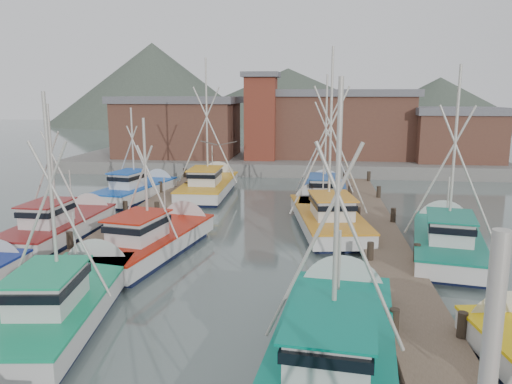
# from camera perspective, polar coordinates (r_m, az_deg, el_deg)

# --- Properties ---
(ground) EXTENTS (260.00, 260.00, 0.00)m
(ground) POSITION_cam_1_polar(r_m,az_deg,el_deg) (18.55, -4.78, -13.12)
(ground) COLOR #4E5E5A
(ground) RESTS_ON ground
(dock_left) EXTENTS (2.30, 46.00, 1.50)m
(dock_left) POSITION_cam_1_polar(r_m,az_deg,el_deg) (24.28, -19.32, -7.26)
(dock_left) COLOR brown
(dock_left) RESTS_ON ground
(dock_right) EXTENTS (2.30, 46.00, 1.50)m
(dock_right) POSITION_cam_1_polar(r_m,az_deg,el_deg) (22.15, 15.72, -8.81)
(dock_right) COLOR brown
(dock_right) RESTS_ON ground
(quay) EXTENTS (44.00, 16.00, 1.20)m
(quay) POSITION_cam_1_polar(r_m,az_deg,el_deg) (54.12, 3.13, 3.63)
(quay) COLOR slate
(quay) RESTS_ON ground
(shed_left) EXTENTS (12.72, 8.48, 6.20)m
(shed_left) POSITION_cam_1_polar(r_m,az_deg,el_deg) (53.66, -8.88, 7.46)
(shed_left) COLOR brown
(shed_left) RESTS_ON quay
(shed_center) EXTENTS (14.84, 9.54, 6.90)m
(shed_center) POSITION_cam_1_polar(r_m,az_deg,el_deg) (53.69, 9.64, 7.82)
(shed_center) COLOR brown
(shed_center) RESTS_ON quay
(shed_right) EXTENTS (8.48, 6.36, 5.20)m
(shed_right) POSITION_cam_1_polar(r_m,az_deg,el_deg) (52.45, 21.92, 6.17)
(shed_right) COLOR brown
(shed_right) RESTS_ON quay
(lookout_tower) EXTENTS (3.60, 3.60, 8.50)m
(lookout_tower) POSITION_cam_1_polar(r_m,az_deg,el_deg) (49.90, 0.56, 8.73)
(lookout_tower) COLOR maroon
(lookout_tower) RESTS_ON quay
(distant_hills) EXTENTS (175.00, 140.00, 42.00)m
(distant_hills) POSITION_cam_1_polar(r_m,az_deg,el_deg) (140.30, 0.24, 7.96)
(distant_hills) COLOR #485446
(distant_hills) RESTS_ON ground
(boat_4) EXTENTS (3.94, 9.41, 8.47)m
(boat_4) POSITION_cam_1_polar(r_m,az_deg,el_deg) (18.73, -20.67, -11.32)
(boat_4) COLOR black
(boat_4) RESTS_ON ground
(boat_5) EXTENTS (4.26, 10.56, 8.99)m
(boat_5) POSITION_cam_1_polar(r_m,az_deg,el_deg) (14.99, 8.97, -16.50)
(boat_5) COLOR black
(boat_5) RESTS_ON ground
(boat_8) EXTENTS (4.49, 9.75, 7.38)m
(boat_8) POSITION_cam_1_polar(r_m,az_deg,el_deg) (24.82, -11.35, -5.32)
(boat_8) COLOR black
(boat_8) RESTS_ON ground
(boat_9) EXTENTS (4.70, 10.53, 11.04)m
(boat_9) POSITION_cam_1_polar(r_m,az_deg,el_deg) (29.11, 7.97, -2.75)
(boat_9) COLOR black
(boat_9) RESTS_ON ground
(boat_10) EXTENTS (3.31, 8.89, 7.88)m
(boat_10) POSITION_cam_1_polar(r_m,az_deg,el_deg) (28.84, -21.10, -3.55)
(boat_10) COLOR black
(boat_10) RESTS_ON ground
(boat_11) EXTENTS (4.61, 9.86, 9.77)m
(boat_11) POSITION_cam_1_polar(r_m,az_deg,el_deg) (26.00, 20.93, -5.08)
(boat_11) COLOR black
(boat_11) RESTS_ON ground
(boat_12) EXTENTS (4.49, 10.33, 11.19)m
(boat_12) POSITION_cam_1_polar(r_m,az_deg,el_deg) (38.87, -5.28, 0.80)
(boat_12) COLOR black
(boat_12) RESTS_ON ground
(boat_13) EXTENTS (3.95, 9.77, 9.78)m
(boat_13) POSITION_cam_1_polar(r_m,az_deg,el_deg) (35.36, 7.81, -0.30)
(boat_13) COLOR black
(boat_13) RESTS_ON ground
(boat_14) EXTENTS (4.11, 9.00, 7.39)m
(boat_14) POSITION_cam_1_polar(r_m,az_deg,el_deg) (37.94, -13.17, 0.28)
(boat_14) COLOR black
(boat_14) RESTS_ON ground
(gull_far) EXTENTS (1.55, 0.62, 0.24)m
(gull_far) POSITION_cam_1_polar(r_m,az_deg,el_deg) (20.88, -4.31, 5.52)
(gull_far) COLOR gray
(gull_far) RESTS_ON ground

